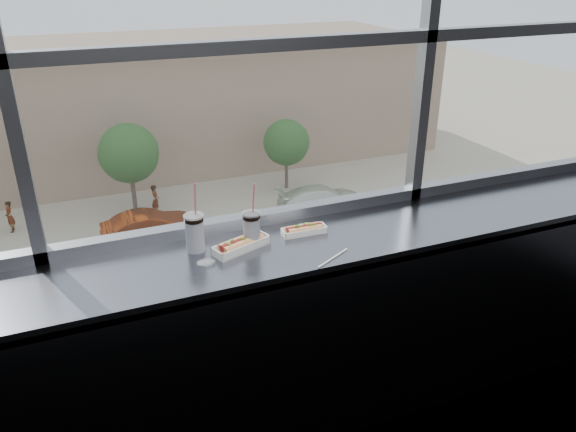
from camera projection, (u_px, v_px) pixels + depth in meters
name	position (u px, v px, depth m)	size (l,w,h in m)	color
wall_back_lower	(252.00, 313.00, 3.15)	(6.00, 6.00, 0.00)	black
counter	(267.00, 253.00, 2.70)	(6.00, 0.55, 0.06)	gray
counter_fascia	(287.00, 372.00, 2.70)	(6.00, 0.04, 1.04)	gray
hotdog_tray_left	(241.00, 244.00, 2.66)	(0.30, 0.19, 0.07)	white
hotdog_tray_right	(304.00, 229.00, 2.82)	(0.23, 0.08, 0.06)	white
soda_cup_left	(195.00, 231.00, 2.62)	(0.10, 0.10, 0.35)	white
soda_cup_right	(252.00, 227.00, 2.67)	(0.09, 0.09, 0.33)	white
loose_straw	(333.00, 258.00, 2.59)	(0.01, 0.01, 0.23)	white
wrapper	(206.00, 262.00, 2.54)	(0.09, 0.07, 0.02)	silver
plaza_ground	(78.00, 141.00, 44.52)	(120.00, 120.00, 0.00)	#A99F87
street_asphalt	(112.00, 288.00, 24.79)	(80.00, 10.00, 0.06)	black
far_sidewalk	(96.00, 217.00, 31.50)	(80.00, 6.00, 0.04)	#A99F87
far_building	(74.00, 107.00, 38.22)	(50.00, 14.00, 8.00)	#927761
car_near_c	(143.00, 313.00, 21.28)	(6.11, 2.55, 2.04)	#B00000
car_far_b	(148.00, 222.00, 28.51)	(6.14, 2.56, 2.05)	#872C08
car_far_c	(321.00, 195.00, 31.89)	(5.85, 2.44, 1.95)	white
car_near_d	(294.00, 277.00, 23.35)	(6.97, 2.90, 2.32)	#B1B1B1
car_near_e	(439.00, 251.00, 25.96)	(5.51, 2.29, 1.84)	navy
pedestrian_a	(9.00, 214.00, 29.45)	(0.92, 0.69, 2.06)	#66605B
pedestrian_c	(155.00, 197.00, 31.34)	(0.96, 0.72, 2.16)	#66605B
tree_center	(129.00, 153.00, 30.80)	(3.32, 3.32, 5.18)	#47382B
tree_right	(286.00, 143.00, 34.23)	(2.85, 2.85, 4.45)	#47382B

